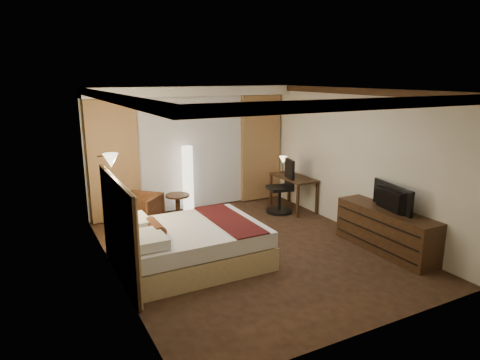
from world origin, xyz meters
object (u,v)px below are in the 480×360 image
floor_lamp (188,180)px  armchair (140,209)px  bed (192,245)px  side_table (178,207)px  desk (293,193)px  dresser (386,230)px  office_chair (280,186)px  television (388,193)px

floor_lamp → armchair: bearing=-161.3°
bed → side_table: 2.20m
bed → desk: size_ratio=1.88×
dresser → desk: bearing=91.1°
bed → office_chair: bearing=30.6°
desk → dresser: size_ratio=0.61×
bed → side_table: bearing=76.1°
side_table → office_chair: size_ratio=0.46×
desk → office_chair: size_ratio=0.99×
television → side_table: bearing=49.1°
floor_lamp → dresser: size_ratio=0.78×
armchair → office_chair: size_ratio=0.63×
side_table → television: (2.54, -3.18, 0.75)m
armchair → side_table: size_ratio=1.37×
bed → side_table: (0.53, 2.13, -0.05)m
armchair → dresser: 4.58m
office_chair → bed: bearing=-137.3°
side_table → desk: bearing=-11.5°
armchair → floor_lamp: 1.29m
desk → television: (0.02, -2.67, 0.65)m
armchair → office_chair: 2.99m
desk → armchair: bearing=172.8°
armchair → side_table: armchair is taller
bed → television: (3.07, -1.05, 0.71)m
armchair → dresser: bearing=1.4°
television → desk: bearing=10.9°
office_chair → dresser: size_ratio=0.62×
side_table → armchair: bearing=-173.5°
side_table → desk: size_ratio=0.47×
desk → office_chair: 0.45m
armchair → television: size_ratio=0.74×
side_table → dresser: bearing=-51.1°
bed → floor_lamp: floor_lamp is taller
bed → armchair: size_ratio=2.95×
bed → side_table: bed is taller
armchair → side_table: (0.81, 0.09, -0.10)m
television → bed: bearing=81.6°
side_table → desk: (2.52, -0.51, 0.10)m
television → armchair: bearing=57.8°
office_chair → dresser: bearing=-68.3°
bed → desk: desk is taller
armchair → desk: size_ratio=0.64×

